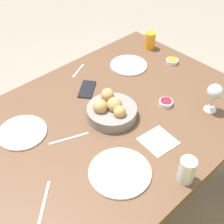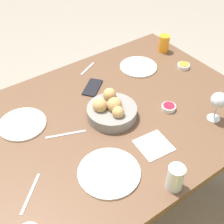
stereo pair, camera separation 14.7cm
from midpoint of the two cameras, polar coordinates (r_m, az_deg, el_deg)
The scene contains 16 objects.
ground_plane at distance 2.09m, azimuth -1.92°, elevation -15.30°, with size 10.00×10.00×0.00m, color gray.
dining_table at distance 1.60m, azimuth -2.43°, elevation -2.88°, with size 1.44×1.05×0.71m.
bread_basket at distance 1.51m, azimuth -2.89°, elevation 0.22°, with size 0.24×0.24×0.11m.
plate_near_left at distance 1.88m, azimuth 0.83°, elevation 8.46°, with size 0.22×0.22×0.01m.
plate_near_right at distance 1.53m, azimuth -18.79°, elevation -3.67°, with size 0.23×0.23×0.01m.
plate_far_center at distance 1.30m, azimuth -1.82°, elevation -11.11°, with size 0.26×0.26×0.01m.
juice_glass at distance 2.05m, azimuth 4.93°, elevation 12.85°, with size 0.07×0.07×0.11m.
water_tumbler at distance 1.26m, azimuth 10.27°, elevation -10.63°, with size 0.07×0.07×0.11m.
wine_glass at distance 1.56m, azimuth 15.73°, elevation 3.35°, with size 0.08×0.08×0.16m.
jam_bowl_berry at distance 1.61m, azimuth 7.27°, elevation 1.61°, with size 0.07×0.07×0.03m.
jam_bowl_honey at distance 1.93m, azimuth 8.81°, elevation 9.12°, with size 0.07×0.07×0.03m.
fork_silver at distance 1.27m, azimuth -15.68°, elevation -15.73°, with size 0.14×0.14×0.00m.
knife_silver at distance 1.45m, azimuth -10.78°, elevation -4.92°, with size 0.18×0.08×0.00m.
spoon_coffee at distance 1.86m, azimuth -8.46°, elevation 7.40°, with size 0.13×0.07×0.00m.
napkin at distance 1.42m, azimuth 5.55°, elevation -5.45°, with size 0.16×0.16×0.00m.
cell_phone at distance 1.71m, azimuth -7.05°, elevation 4.07°, with size 0.16×0.15×0.01m.
Camera 1 is at (0.78, 0.82, 1.76)m, focal length 50.00 mm.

